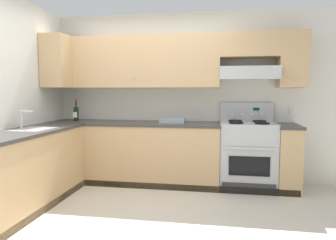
% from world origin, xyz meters
% --- Properties ---
extents(ground_plane, '(7.04, 7.04, 0.00)m').
position_xyz_m(ground_plane, '(0.00, 0.00, 0.00)').
color(ground_plane, beige).
extents(wall_back, '(4.68, 0.57, 2.55)m').
position_xyz_m(wall_back, '(0.39, 1.53, 1.48)').
color(wall_back, silver).
rests_on(wall_back, ground_plane).
extents(wall_left, '(0.47, 4.00, 2.55)m').
position_xyz_m(wall_left, '(-1.59, 0.23, 1.34)').
color(wall_left, silver).
rests_on(wall_left, ground_plane).
extents(counter_back_run, '(3.60, 0.65, 0.91)m').
position_xyz_m(counter_back_run, '(-0.04, 1.24, 0.45)').
color(counter_back_run, tan).
rests_on(counter_back_run, ground_plane).
extents(counter_left_run, '(0.63, 1.91, 1.13)m').
position_xyz_m(counter_left_run, '(-1.24, -0.00, 0.46)').
color(counter_left_run, tan).
rests_on(counter_left_run, ground_plane).
extents(stove, '(0.76, 0.62, 1.20)m').
position_xyz_m(stove, '(1.37, 1.25, 0.48)').
color(stove, '#B7BABC').
rests_on(stove, ground_plane).
extents(wine_bottle, '(0.08, 0.08, 0.33)m').
position_xyz_m(wine_bottle, '(-1.21, 1.29, 1.04)').
color(wine_bottle, black).
rests_on(wine_bottle, counter_back_run).
extents(bowl, '(0.36, 0.21, 0.07)m').
position_xyz_m(bowl, '(0.31, 1.24, 0.93)').
color(bowl, '#9EADB7').
rests_on(bowl, counter_back_run).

